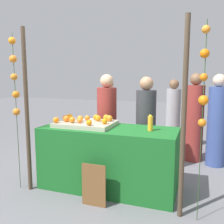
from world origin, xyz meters
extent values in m
plane|color=slate|center=(0.00, 0.00, 0.00)|extent=(24.00, 24.00, 0.00)
cube|color=#196023|center=(0.00, 0.00, 0.44)|extent=(1.88, 0.75, 0.87)
cube|color=#B2AD99|center=(-0.35, 0.02, 0.90)|extent=(0.81, 0.60, 0.06)
sphere|color=orange|center=(-0.12, 0.23, 0.97)|extent=(0.09, 0.09, 0.09)
sphere|color=orange|center=(-0.69, 0.02, 0.97)|extent=(0.08, 0.08, 0.08)
sphere|color=orange|center=(-0.19, -0.22, 0.97)|extent=(0.08, 0.08, 0.08)
sphere|color=orange|center=(-0.20, 0.12, 0.97)|extent=(0.09, 0.09, 0.09)
sphere|color=orange|center=(-0.04, 0.17, 0.98)|extent=(0.09, 0.09, 0.09)
sphere|color=orange|center=(-0.65, 0.09, 0.98)|extent=(0.09, 0.09, 0.09)
sphere|color=orange|center=(-0.61, -0.08, 0.98)|extent=(0.09, 0.09, 0.09)
sphere|color=orange|center=(-0.28, 0.21, 0.97)|extent=(0.08, 0.08, 0.08)
sphere|color=orange|center=(-0.03, -0.05, 0.97)|extent=(0.08, 0.08, 0.08)
sphere|color=orange|center=(-0.39, -0.10, 0.97)|extent=(0.07, 0.07, 0.07)
sphere|color=orange|center=(-0.70, -0.20, 0.97)|extent=(0.08, 0.08, 0.08)
sphere|color=orange|center=(-0.50, -0.12, 0.97)|extent=(0.08, 0.08, 0.08)
sphere|color=orange|center=(-0.38, 0.12, 0.97)|extent=(0.08, 0.08, 0.08)
sphere|color=orange|center=(-0.44, 0.02, 0.97)|extent=(0.08, 0.08, 0.08)
cylinder|color=orange|center=(0.58, 0.01, 0.97)|extent=(0.07, 0.07, 0.19)
cylinder|color=yellow|center=(0.58, 0.01, 1.07)|extent=(0.04, 0.04, 0.02)
cube|color=brown|center=(0.01, -0.54, 0.26)|extent=(0.31, 0.01, 0.54)
cube|color=black|center=(0.01, -0.53, 0.26)|extent=(0.29, 0.02, 0.52)
cylinder|color=maroon|center=(-0.27, 0.65, 0.70)|extent=(0.32, 0.32, 1.39)
sphere|color=tan|center=(-0.27, 0.65, 1.50)|extent=(0.22, 0.22, 0.22)
cylinder|color=#333338|center=(0.38, 0.68, 0.68)|extent=(0.32, 0.32, 1.36)
sphere|color=#A87A59|center=(0.38, 0.68, 1.47)|extent=(0.21, 0.21, 0.21)
cylinder|color=#384C8C|center=(1.48, 1.48, 0.70)|extent=(0.32, 0.32, 1.40)
sphere|color=beige|center=(1.48, 1.48, 1.51)|extent=(0.22, 0.22, 0.22)
cylinder|color=beige|center=(-0.57, 1.54, 0.65)|extent=(0.30, 0.30, 1.31)
sphere|color=#A87A59|center=(-0.57, 1.54, 1.41)|extent=(0.20, 0.20, 0.20)
cylinder|color=#99999E|center=(0.65, 2.23, 0.65)|extent=(0.30, 0.30, 1.31)
sphere|color=brown|center=(0.65, 2.23, 1.41)|extent=(0.20, 0.20, 0.20)
cylinder|color=maroon|center=(1.10, 1.63, 0.71)|extent=(0.33, 0.33, 1.41)
sphere|color=brown|center=(1.10, 1.63, 1.52)|extent=(0.22, 0.22, 0.22)
cylinder|color=#473828|center=(-1.02, -0.42, 1.11)|extent=(0.06, 0.06, 2.21)
cylinder|color=#473828|center=(1.02, -0.42, 1.11)|extent=(0.06, 0.06, 2.21)
cylinder|color=#2D4C23|center=(-1.18, -0.43, 1.07)|extent=(0.01, 0.01, 2.14)
sphere|color=orange|center=(-1.18, -0.44, 2.04)|extent=(0.09, 0.09, 0.09)
sphere|color=orange|center=(-1.18, -0.44, 1.80)|extent=(0.10, 0.10, 0.10)
sphere|color=orange|center=(-1.18, -0.44, 1.57)|extent=(0.09, 0.09, 0.09)
sphere|color=orange|center=(-1.17, -0.43, 1.33)|extent=(0.10, 0.10, 0.10)
sphere|color=orange|center=(-1.17, -0.44, 1.10)|extent=(0.10, 0.10, 0.10)
cylinder|color=#2D4C23|center=(1.21, -0.44, 1.07)|extent=(0.01, 0.01, 2.14)
sphere|color=orange|center=(1.20, -0.44, 2.04)|extent=(0.08, 0.08, 0.08)
sphere|color=orange|center=(1.20, -0.45, 1.80)|extent=(0.09, 0.09, 0.09)
sphere|color=orange|center=(1.20, -0.45, 1.57)|extent=(0.08, 0.08, 0.08)
sphere|color=orange|center=(1.21, -0.44, 1.33)|extent=(0.10, 0.10, 0.10)
sphere|color=orange|center=(1.21, -0.44, 1.10)|extent=(0.08, 0.08, 0.08)
camera|label=1|loc=(1.18, -3.16, 1.58)|focal=39.93mm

